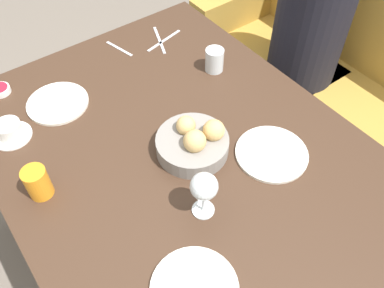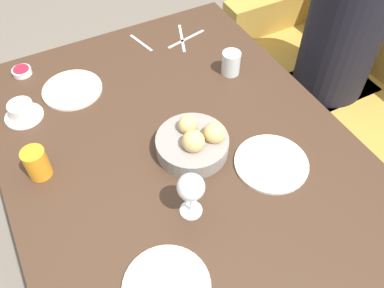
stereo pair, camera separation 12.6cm
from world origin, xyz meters
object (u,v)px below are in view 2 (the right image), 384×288
(knife_silver, at_px, (182,38))
(seated_person, at_px, (331,68))
(couch, at_px, (381,121))
(coffee_cup, at_px, (22,111))
(wine_glass, at_px, (191,188))
(plate_near_left, at_px, (72,90))
(jam_bowl_berry, at_px, (22,71))
(juice_glass, at_px, (37,163))
(fork_silver, at_px, (186,39))
(plate_far_center, at_px, (271,163))
(water_tumbler, at_px, (231,63))
(spoon_coffee, at_px, (141,43))
(bread_basket, at_px, (194,142))
(plate_near_right, at_px, (167,287))

(knife_silver, bearing_deg, seated_person, 73.11)
(couch, height_order, knife_silver, couch)
(coffee_cup, relative_size, knife_silver, 0.72)
(coffee_cup, distance_m, knife_silver, 0.69)
(couch, bearing_deg, wine_glass, -77.63)
(knife_silver, bearing_deg, wine_glass, -25.06)
(plate_near_left, distance_m, jam_bowl_berry, 0.23)
(couch, height_order, juice_glass, juice_glass)
(plate_near_left, xyz_separation_m, coffee_cup, (0.05, -0.18, 0.02))
(fork_silver, height_order, knife_silver, same)
(plate_far_center, xyz_separation_m, coffee_cup, (-0.56, -0.62, 0.02))
(plate_near_left, distance_m, knife_silver, 0.50)
(couch, relative_size, water_tumbler, 20.18)
(fork_silver, bearing_deg, spoon_coffee, -109.57)
(jam_bowl_berry, bearing_deg, spoon_coffee, 86.27)
(juice_glass, bearing_deg, fork_silver, 119.84)
(juice_glass, height_order, fork_silver, juice_glass)
(juice_glass, height_order, wine_glass, wine_glass)
(jam_bowl_berry, height_order, spoon_coffee, jam_bowl_berry)
(water_tumbler, bearing_deg, wine_glass, -41.50)
(water_tumbler, xyz_separation_m, knife_silver, (-0.28, -0.06, -0.04))
(bread_basket, height_order, plate_near_left, bread_basket)
(plate_far_center, height_order, fork_silver, plate_far_center)
(coffee_cup, bearing_deg, jam_bowl_berry, 168.72)
(wine_glass, height_order, spoon_coffee, wine_glass)
(plate_far_center, bearing_deg, spoon_coffee, -171.81)
(bread_basket, height_order, plate_near_right, bread_basket)
(seated_person, distance_m, fork_silver, 0.76)
(couch, distance_m, plate_near_left, 1.48)
(plate_near_left, distance_m, juice_glass, 0.37)
(plate_far_center, distance_m, coffee_cup, 0.84)
(wine_glass, height_order, fork_silver, wine_glass)
(coffee_cup, xyz_separation_m, jam_bowl_berry, (-0.23, 0.05, -0.01))
(jam_bowl_berry, xyz_separation_m, knife_silver, (0.08, 0.63, -0.01))
(plate_near_right, height_order, fork_silver, plate_near_right)
(plate_far_center, xyz_separation_m, fork_silver, (-0.70, 0.07, -0.00))
(plate_far_center, distance_m, knife_silver, 0.71)
(bread_basket, relative_size, plate_near_right, 1.03)
(coffee_cup, bearing_deg, wine_glass, 29.13)
(seated_person, distance_m, plate_near_right, 1.41)
(seated_person, bearing_deg, knife_silver, -106.89)
(couch, xyz_separation_m, knife_silver, (-0.48, -0.85, 0.47))
(seated_person, relative_size, water_tumbler, 13.52)
(couch, bearing_deg, fork_silver, -118.82)
(plate_far_center, bearing_deg, jam_bowl_berry, -143.75)
(bread_basket, bearing_deg, wine_glass, -29.91)
(juice_glass, relative_size, knife_silver, 0.56)
(coffee_cup, xyz_separation_m, spoon_coffee, (-0.20, 0.51, -0.02))
(jam_bowl_berry, bearing_deg, juice_glass, -6.38)
(spoon_coffee, bearing_deg, plate_near_left, -65.94)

